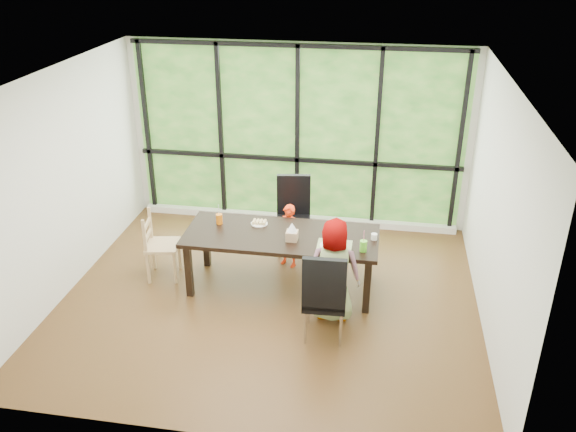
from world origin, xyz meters
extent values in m
plane|color=black|center=(0.00, 0.00, 0.00)|extent=(5.00, 5.00, 0.00)
plane|color=silver|center=(0.00, 2.25, 1.35)|extent=(5.00, 0.00, 5.00)
cube|color=#204A18|center=(0.00, 2.23, 1.35)|extent=(4.80, 0.02, 2.65)
cube|color=silver|center=(0.00, 2.15, 0.05)|extent=(4.80, 0.12, 0.10)
cube|color=black|center=(0.10, 0.27, 0.38)|extent=(2.37, 1.00, 0.75)
cube|color=black|center=(0.10, 1.19, 0.54)|extent=(0.52, 0.52, 1.08)
cube|color=black|center=(0.74, -0.62, 0.54)|extent=(0.48, 0.48, 1.08)
cube|color=tan|center=(-1.44, 0.28, 0.45)|extent=(0.47, 0.48, 0.90)
imported|color=#FF350E|center=(0.10, 0.84, 0.44)|extent=(0.37, 0.32, 0.87)
imported|color=gray|center=(0.79, -0.26, 0.62)|extent=(0.62, 0.41, 1.24)
cube|color=tan|center=(0.76, 0.09, 0.75)|extent=(0.40, 0.30, 0.01)
cylinder|color=white|center=(-0.22, 0.50, 0.76)|extent=(0.21, 0.21, 0.01)
cylinder|color=white|center=(0.72, 0.06, 0.76)|extent=(0.25, 0.25, 0.02)
cylinder|color=orange|center=(-0.71, 0.43, 0.81)|extent=(0.08, 0.08, 0.13)
cylinder|color=#66DC30|center=(1.10, 0.01, 0.82)|extent=(0.08, 0.08, 0.13)
cylinder|color=white|center=(1.21, 0.32, 0.79)|extent=(0.07, 0.07, 0.07)
cube|color=tan|center=(0.25, 0.14, 0.81)|extent=(0.14, 0.14, 0.12)
cylinder|color=white|center=(-0.71, 0.43, 0.92)|extent=(0.01, 0.04, 0.20)
cylinder|color=pink|center=(1.10, 0.01, 0.92)|extent=(0.01, 0.04, 0.20)
cone|color=white|center=(0.25, 0.14, 0.92)|extent=(0.12, 0.12, 0.11)
camera|label=1|loc=(1.24, -6.05, 4.10)|focal=37.32mm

